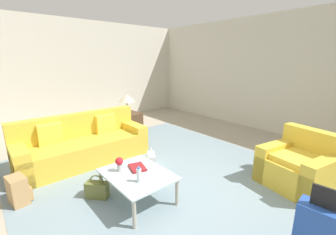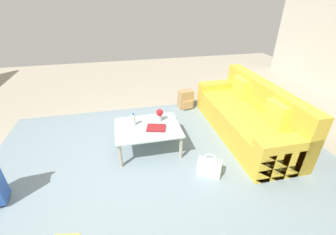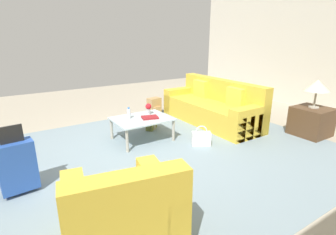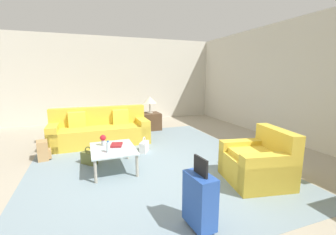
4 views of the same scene
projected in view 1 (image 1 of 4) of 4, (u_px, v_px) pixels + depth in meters
name	position (u px, v px, depth m)	size (l,w,h in m)	color
ground_plane	(183.00, 199.00, 3.22)	(12.00, 12.00, 0.00)	#A89E89
wall_back	(305.00, 76.00, 5.39)	(10.24, 0.12, 3.10)	beige
wall_left	(63.00, 73.00, 6.57)	(0.12, 8.00, 3.10)	beige
area_rug	(167.00, 178.00, 3.79)	(5.20, 4.40, 0.01)	gray
couch	(83.00, 146.00, 4.39)	(0.87, 2.37, 0.91)	gold
armchair	(300.00, 167.00, 3.52)	(1.08, 1.05, 0.87)	gold
coffee_table	(137.00, 176.00, 3.11)	(0.99, 0.78, 0.41)	silver
water_bottle	(139.00, 175.00, 2.87)	(0.06, 0.06, 0.20)	silver
coffee_table_book	(137.00, 168.00, 3.23)	(0.28, 0.20, 0.03)	maroon
flower_vase	(119.00, 163.00, 3.14)	(0.11, 0.11, 0.21)	#B2B7BC
side_table	(128.00, 123.00, 6.14)	(0.61, 0.61, 0.53)	#513823
table_lamp	(127.00, 98.00, 5.97)	(0.44, 0.44, 0.52)	#ADA899
suitcase_blue	(319.00, 235.00, 2.08)	(0.42, 0.26, 0.85)	#2851AD
handbag_white	(151.00, 159.00, 4.20)	(0.35, 0.29, 0.36)	white
handbag_olive	(97.00, 189.00, 3.22)	(0.33, 0.32, 0.36)	olive
backpack_tan	(19.00, 190.00, 3.08)	(0.33, 0.29, 0.40)	tan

